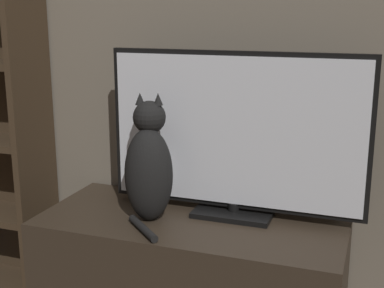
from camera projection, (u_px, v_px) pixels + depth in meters
wall_back at (217, 11)px, 2.14m from camera, size 4.80×0.05×2.60m
tv_stand at (191, 281)px, 2.11m from camera, size 1.16×0.53×0.52m
tv at (235, 136)px, 2.01m from camera, size 1.00×0.18×0.63m
cat at (149, 167)px, 2.00m from camera, size 0.22×0.30×0.48m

